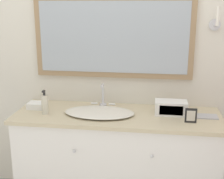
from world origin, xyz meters
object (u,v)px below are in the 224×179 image
at_px(sink_basin, 99,112).
at_px(appliance_box, 171,108).
at_px(picture_frame, 191,116).
at_px(soap_bottle, 45,104).

xyz_separation_m(sink_basin, appliance_box, (0.56, 0.07, 0.04)).
height_order(sink_basin, appliance_box, sink_basin).
height_order(appliance_box, picture_frame, same).
bearing_deg(picture_frame, appliance_box, 131.11).
height_order(soap_bottle, picture_frame, soap_bottle).
bearing_deg(sink_basin, soap_bottle, -173.03).
distance_m(soap_bottle, appliance_box, 0.99).
relative_size(sink_basin, picture_frame, 5.02).
bearing_deg(picture_frame, soap_bottle, 178.33).
xyz_separation_m(soap_bottle, appliance_box, (0.98, 0.13, -0.03)).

